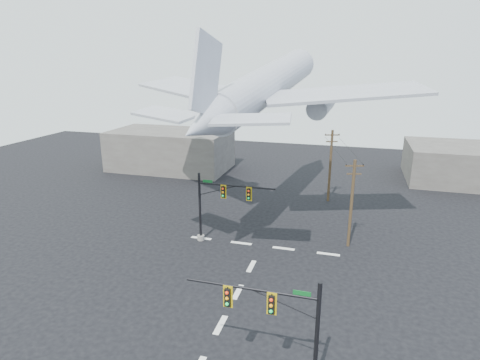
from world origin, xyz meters
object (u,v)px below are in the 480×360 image
(signal_mast_far, at_px, (216,206))
(airliner, at_px, (268,85))
(signal_mast_near, at_px, (286,330))
(utility_pole_a, at_px, (352,202))
(utility_pole_b, at_px, (330,165))

(signal_mast_far, bearing_deg, airliner, 69.71)
(signal_mast_near, distance_m, utility_pole_a, 18.31)
(signal_mast_near, relative_size, utility_pole_b, 0.82)
(utility_pole_b, xyz_separation_m, airliner, (-6.32, -6.73, 9.49))
(airliner, bearing_deg, utility_pole_a, -112.47)
(signal_mast_near, distance_m, utility_pole_b, 30.16)
(signal_mast_far, relative_size, utility_pole_b, 0.86)
(signal_mast_far, distance_m, airliner, 13.40)
(signal_mast_far, xyz_separation_m, utility_pole_b, (9.25, 14.65, 0.92))
(utility_pole_a, bearing_deg, signal_mast_near, -113.79)
(signal_mast_far, height_order, utility_pole_a, utility_pole_a)
(signal_mast_near, distance_m, signal_mast_far, 17.98)
(utility_pole_a, relative_size, airliner, 0.25)
(signal_mast_far, bearing_deg, utility_pole_a, 12.26)
(utility_pole_b, relative_size, airliner, 0.27)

